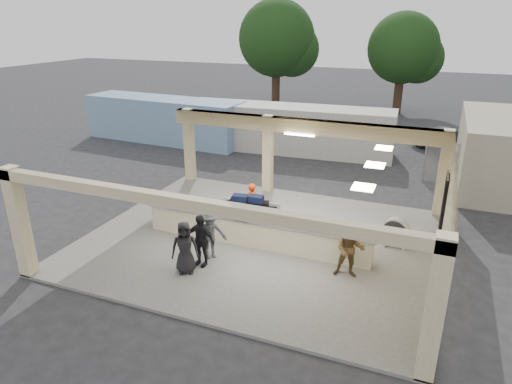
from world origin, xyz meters
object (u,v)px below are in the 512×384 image
at_px(car_white_a, 494,154).
at_px(container_blue, 164,120).
at_px(baggage_handler, 251,204).
at_px(car_dark, 444,141).
at_px(container_white, 286,129).
at_px(baggage_counter, 255,232).
at_px(passenger_c, 210,234).
at_px(passenger_a, 350,249).
at_px(passenger_b, 201,240).
at_px(drum_fan, 396,231).
at_px(luggage_cart, 245,211).
at_px(passenger_d, 185,247).

height_order(car_white_a, container_blue, container_blue).
relative_size(baggage_handler, car_dark, 0.41).
bearing_deg(container_blue, container_white, 7.98).
xyz_separation_m(baggage_counter, car_white_a, (8.38, 13.59, 0.05)).
xyz_separation_m(passenger_c, container_blue, (-9.90, 12.83, 0.42)).
xyz_separation_m(passenger_c, car_dark, (6.86, 16.68, -0.29)).
bearing_deg(passenger_a, container_blue, 130.16).
bearing_deg(passenger_b, container_blue, 133.00).
distance_m(baggage_handler, passenger_b, 3.47).
height_order(baggage_counter, drum_fan, drum_fan).
xyz_separation_m(luggage_cart, container_blue, (-10.10, 10.46, 0.52)).
bearing_deg(passenger_d, car_dark, 40.32).
height_order(luggage_cart, passenger_b, passenger_b).
height_order(baggage_handler, passenger_b, passenger_b).
bearing_deg(baggage_handler, passenger_a, 91.53).
relative_size(passenger_b, car_dark, 0.43).
xyz_separation_m(passenger_b, passenger_d, (-0.24, -0.57, -0.03)).
relative_size(drum_fan, passenger_b, 0.60).
bearing_deg(car_white_a, passenger_d, 127.79).
relative_size(baggage_handler, passenger_c, 0.96).
distance_m(luggage_cart, passenger_d, 3.49).
bearing_deg(car_dark, baggage_handler, -165.35).
xyz_separation_m(baggage_counter, passenger_d, (-1.32, -2.43, 0.35)).
height_order(passenger_a, container_white, container_white).
bearing_deg(passenger_a, drum_fan, 57.28).
xyz_separation_m(passenger_a, car_dark, (2.44, 16.14, -0.35)).
bearing_deg(luggage_cart, baggage_counter, -56.62).
bearing_deg(baggage_handler, car_white_a, 173.88).
height_order(baggage_counter, car_dark, car_dark).
bearing_deg(container_blue, baggage_counter, -43.05).
relative_size(passenger_b, car_white_a, 0.39).
bearing_deg(drum_fan, passenger_a, -100.50).
distance_m(drum_fan, passenger_b, 6.67).
relative_size(drum_fan, container_white, 0.08).
bearing_deg(passenger_b, baggage_counter, 66.42).
bearing_deg(container_white, container_blue, -178.71).
xyz_separation_m(luggage_cart, passenger_c, (-0.20, -2.37, 0.11)).
height_order(baggage_handler, container_white, container_white).
xyz_separation_m(baggage_counter, car_dark, (5.84, 15.34, 0.08)).
distance_m(passenger_d, container_white, 14.65).
bearing_deg(passenger_b, container_white, 104.04).
distance_m(luggage_cart, container_white, 11.31).
distance_m(car_dark, container_white, 9.34).
bearing_deg(drum_fan, passenger_d, -131.34).
distance_m(car_white_a, car_dark, 3.08).
distance_m(passenger_c, passenger_d, 1.13).
xyz_separation_m(luggage_cart, drum_fan, (5.33, 0.72, -0.19)).
relative_size(baggage_counter, car_white_a, 1.84).
distance_m(passenger_b, car_white_a, 18.12).
bearing_deg(drum_fan, car_dark, 97.43).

